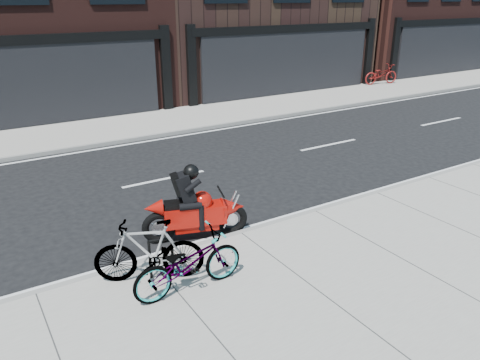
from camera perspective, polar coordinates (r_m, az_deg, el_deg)
ground at (r=11.34m, az=-5.19°, el=-3.02°), size 120.00×120.00×0.00m
sidewalk_near at (r=7.77m, az=12.53°, el=-15.59°), size 60.00×6.00×0.13m
sidewalk_far at (r=18.21m, az=-16.45°, el=5.89°), size 60.00×3.50×0.13m
bike_rack at (r=8.24m, az=-9.59°, el=-8.88°), size 0.43×0.13×0.73m
bicycle_front at (r=7.77m, az=-6.31°, el=-10.06°), size 1.93×0.69×1.01m
bicycle_rear at (r=8.11m, az=-11.04°, el=-8.48°), size 1.90×1.25×1.11m
motorcycle at (r=9.55m, az=-4.94°, el=-3.48°), size 2.13×1.02×1.64m
bicycle_far at (r=27.65m, az=16.82°, el=12.24°), size 2.16×1.08×1.09m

